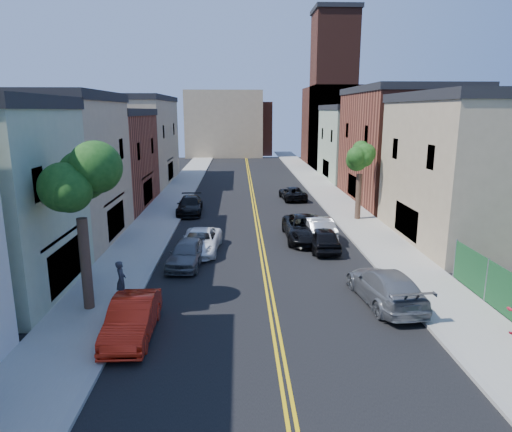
{
  "coord_description": "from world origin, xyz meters",
  "views": [
    {
      "loc": [
        -1.41,
        -4.53,
        8.44
      ],
      "look_at": [
        -0.34,
        23.21,
        2.0
      ],
      "focal_mm": 31.98,
      "sensor_mm": 36.0,
      "label": 1
    }
  ],
  "objects": [
    {
      "name": "sidewalk_left",
      "position": [
        -7.9,
        40.0,
        0.07
      ],
      "size": [
        3.2,
        100.0,
        0.15
      ],
      "primitive_type": "cube",
      "color": "gray",
      "rests_on": "ground"
    },
    {
      "name": "sidewalk_right",
      "position": [
        7.9,
        40.0,
        0.07
      ],
      "size": [
        3.2,
        100.0,
        0.15
      ],
      "primitive_type": "cube",
      "color": "gray",
      "rests_on": "ground"
    },
    {
      "name": "curb_left",
      "position": [
        -6.15,
        40.0,
        0.07
      ],
      "size": [
        0.3,
        100.0,
        0.15
      ],
      "primitive_type": "cube",
      "color": "gray",
      "rests_on": "ground"
    },
    {
      "name": "curb_right",
      "position": [
        6.15,
        40.0,
        0.07
      ],
      "size": [
        0.3,
        100.0,
        0.15
      ],
      "primitive_type": "cube",
      "color": "gray",
      "rests_on": "ground"
    },
    {
      "name": "bldg_left_tan_near",
      "position": [
        -14.0,
        25.0,
        4.5
      ],
      "size": [
        9.0,
        10.0,
        9.0
      ],
      "primitive_type": "cube",
      "color": "#998466",
      "rests_on": "ground"
    },
    {
      "name": "bldg_left_brick",
      "position": [
        -14.0,
        36.0,
        4.0
      ],
      "size": [
        9.0,
        12.0,
        8.0
      ],
      "primitive_type": "cube",
      "color": "brown",
      "rests_on": "ground"
    },
    {
      "name": "bldg_left_tan_far",
      "position": [
        -14.0,
        50.0,
        4.75
      ],
      "size": [
        9.0,
        16.0,
        9.5
      ],
      "primitive_type": "cube",
      "color": "#998466",
      "rests_on": "ground"
    },
    {
      "name": "bldg_right_tan",
      "position": [
        14.0,
        24.0,
        4.5
      ],
      "size": [
        9.0,
        12.0,
        9.0
      ],
      "primitive_type": "cube",
      "color": "#998466",
      "rests_on": "ground"
    },
    {
      "name": "bldg_right_brick",
      "position": [
        14.0,
        38.0,
        5.0
      ],
      "size": [
        9.0,
        14.0,
        10.0
      ],
      "primitive_type": "cube",
      "color": "brown",
      "rests_on": "ground"
    },
    {
      "name": "bldg_right_palegrn",
      "position": [
        14.0,
        52.0,
        4.25
      ],
      "size": [
        9.0,
        12.0,
        8.5
      ],
      "primitive_type": "cube",
      "color": "gray",
      "rests_on": "ground"
    },
    {
      "name": "church",
      "position": [
        16.33,
        67.07,
        7.24
      ],
      "size": [
        16.2,
        14.2,
        22.6
      ],
      "color": "#4C2319",
      "rests_on": "ground"
    },
    {
      "name": "backdrop_left",
      "position": [
        -4.0,
        82.0,
        6.0
      ],
      "size": [
        14.0,
        8.0,
        12.0
      ],
      "primitive_type": "cube",
      "color": "#998466",
      "rests_on": "ground"
    },
    {
      "name": "backdrop_center",
      "position": [
        0.0,
        86.0,
        5.0
      ],
      "size": [
        10.0,
        8.0,
        10.0
      ],
      "primitive_type": "cube",
      "color": "brown",
      "rests_on": "ground"
    },
    {
      "name": "tree_left_mid",
      "position": [
        -7.88,
        14.01,
        6.58
      ],
      "size": [
        5.2,
        5.2,
        9.29
      ],
      "color": "#3A291D",
      "rests_on": "sidewalk_left"
    },
    {
      "name": "tree_right_far",
      "position": [
        7.92,
        30.01,
        5.76
      ],
      "size": [
        4.4,
        4.4,
        8.03
      ],
      "color": "#3A291D",
      "rests_on": "sidewalk_right"
    },
    {
      "name": "red_sedan",
      "position": [
        -5.5,
        11.59,
        0.74
      ],
      "size": [
        1.62,
        4.51,
        1.48
      ],
      "primitive_type": "imported",
      "rotation": [
        0.0,
        0.0,
        0.01
      ],
      "color": "red",
      "rests_on": "ground"
    },
    {
      "name": "white_pickup",
      "position": [
        -3.8,
        22.17,
        0.69
      ],
      "size": [
        2.65,
        5.11,
        1.37
      ],
      "primitive_type": "imported",
      "rotation": [
        0.0,
        0.0,
        -0.08
      ],
      "color": "white",
      "rests_on": "ground"
    },
    {
      "name": "grey_car_left",
      "position": [
        -4.31,
        19.73,
        0.74
      ],
      "size": [
        2.23,
        4.52,
        1.48
      ],
      "primitive_type": "imported",
      "rotation": [
        0.0,
        0.0,
        -0.11
      ],
      "color": "#515357",
      "rests_on": "ground"
    },
    {
      "name": "black_car_left",
      "position": [
        -5.5,
        32.89,
        0.72
      ],
      "size": [
        2.17,
        5.02,
        1.44
      ],
      "primitive_type": "imported",
      "rotation": [
        0.0,
        0.0,
        0.03
      ],
      "color": "black",
      "rests_on": "ground"
    },
    {
      "name": "grey_car_right",
      "position": [
        5.11,
        14.32,
        0.78
      ],
      "size": [
        2.73,
        5.57,
        1.56
      ],
      "primitive_type": "imported",
      "rotation": [
        0.0,
        0.0,
        3.25
      ],
      "color": "#595C60",
      "rests_on": "ground"
    },
    {
      "name": "black_car_right",
      "position": [
        3.8,
        22.36,
        0.73
      ],
      "size": [
        1.81,
        4.32,
        1.46
      ],
      "primitive_type": "imported",
      "rotation": [
        0.0,
        0.0,
        3.12
      ],
      "color": "black",
      "rests_on": "ground"
    },
    {
      "name": "silver_car_right",
      "position": [
        3.8,
        24.82,
        0.78
      ],
      "size": [
        2.0,
        4.87,
        1.57
      ],
      "primitive_type": "imported",
      "rotation": [
        0.0,
        0.0,
        3.21
      ],
      "color": "#93959A",
      "rests_on": "ground"
    },
    {
      "name": "dark_car_right_far",
      "position": [
        3.8,
        38.68,
        0.64
      ],
      "size": [
        2.54,
        4.76,
        1.27
      ],
      "primitive_type": "imported",
      "rotation": [
        0.0,
        0.0,
        3.24
      ],
      "color": "black",
      "rests_on": "ground"
    },
    {
      "name": "black_suv_lane",
      "position": [
        3.0,
        24.6,
        0.81
      ],
      "size": [
        2.7,
        5.8,
        1.61
      ],
      "primitive_type": "imported",
      "rotation": [
        0.0,
        0.0,
        0.0
      ],
      "color": "black",
      "rests_on": "ground"
    },
    {
      "name": "pedestrian_left",
      "position": [
        -6.7,
        14.86,
        1.04
      ],
      "size": [
        0.53,
        0.71,
        1.78
      ],
      "primitive_type": "imported",
      "rotation": [
        0.0,
        0.0,
        1.74
      ],
      "color": "#292931",
      "rests_on": "sidewalk_left"
    }
  ]
}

